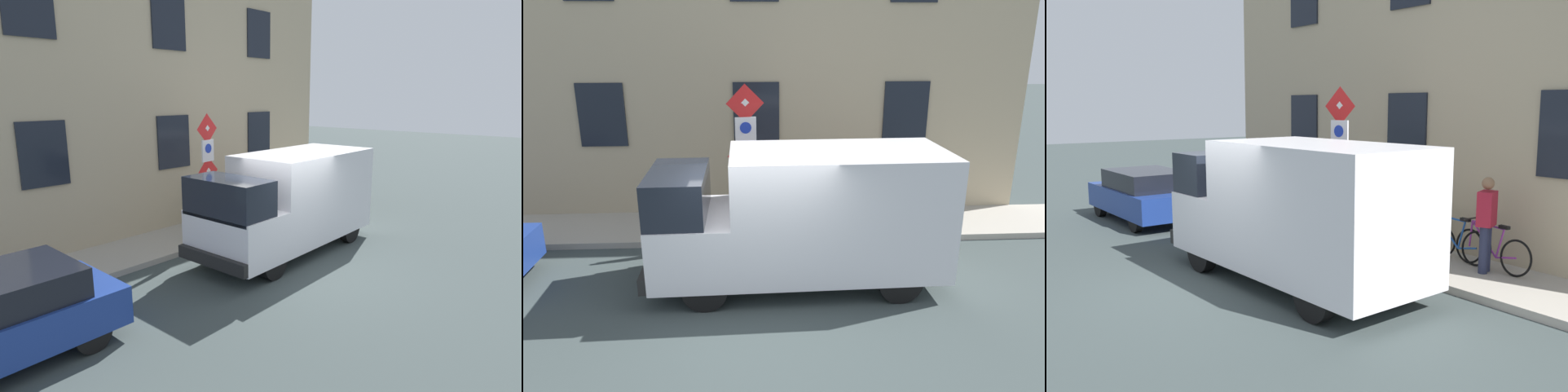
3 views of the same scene
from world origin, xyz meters
TOP-DOWN VIEW (x-y plane):
  - ground_plane at (0.00, 0.00)m, footprint 80.00×80.00m
  - sidewalk_slab at (3.52, 0.00)m, footprint 1.93×15.33m
  - building_facade at (4.84, 0.00)m, footprint 0.75×13.33m
  - sign_post_stacked at (2.76, 0.24)m, footprint 0.18×0.56m
  - delivery_van at (0.86, -0.81)m, footprint 2.12×5.37m
  - bicycle_purple at (3.94, -2.63)m, footprint 0.46×1.71m
  - bicycle_blue at (3.94, -1.78)m, footprint 0.46×1.71m
  - bicycle_green at (3.94, -0.93)m, footprint 0.46×1.71m
  - pedestrian at (3.70, -2.66)m, footprint 0.46×0.38m
  - litter_bin at (2.90, 0.09)m, footprint 0.44×0.44m

SIDE VIEW (x-z plane):
  - ground_plane at x=0.00m, z-range 0.00..0.00m
  - sidewalk_slab at x=3.52m, z-range 0.00..0.14m
  - bicycle_purple at x=3.94m, z-range 0.07..0.96m
  - bicycle_blue at x=3.94m, z-range 0.07..0.96m
  - bicycle_green at x=3.94m, z-range 0.07..0.96m
  - litter_bin at x=2.90m, z-range 0.14..1.04m
  - pedestrian at x=3.70m, z-range 0.21..1.93m
  - delivery_van at x=0.86m, z-range 0.08..2.58m
  - sign_post_stacked at x=2.76m, z-range 0.62..3.84m
  - building_facade at x=4.84m, z-range 0.00..8.18m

